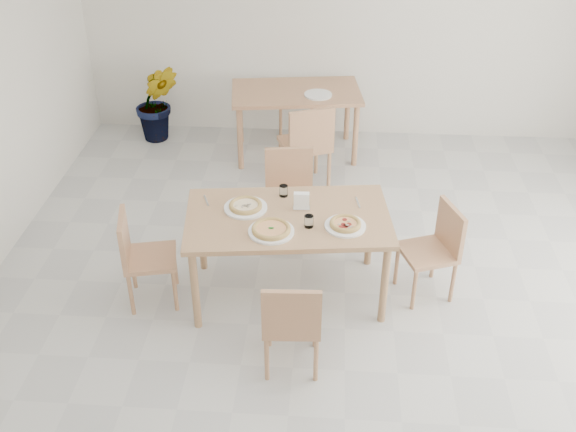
# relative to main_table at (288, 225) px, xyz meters

# --- Properties ---
(main_table) EXTENTS (1.66, 1.06, 0.75)m
(main_table) POSITION_rel_main_table_xyz_m (0.00, 0.00, 0.00)
(main_table) COLOR tan
(main_table) RESTS_ON ground
(chair_south) EXTENTS (0.41, 0.41, 0.80)m
(chair_south) POSITION_rel_main_table_xyz_m (0.09, -0.86, -0.21)
(chair_south) COLOR tan
(chair_south) RESTS_ON ground
(chair_north) EXTENTS (0.47, 0.47, 0.86)m
(chair_north) POSITION_rel_main_table_xyz_m (-0.04, 0.81, -0.17)
(chair_north) COLOR tan
(chair_north) RESTS_ON ground
(chair_west) EXTENTS (0.47, 0.47, 0.80)m
(chair_west) POSITION_rel_main_table_xyz_m (-1.14, -0.17, -0.21)
(chair_west) COLOR tan
(chair_west) RESTS_ON ground
(chair_east) EXTENTS (0.50, 0.50, 0.79)m
(chair_east) POSITION_rel_main_table_xyz_m (1.17, 0.11, -0.21)
(chair_east) COLOR tan
(chair_east) RESTS_ON ground
(plate_margherita) EXTENTS (0.34, 0.34, 0.02)m
(plate_margherita) POSITION_rel_main_table_xyz_m (-0.11, -0.23, 0.09)
(plate_margherita) COLOR white
(plate_margherita) RESTS_ON main_table
(plate_mushroom) EXTENTS (0.34, 0.34, 0.02)m
(plate_mushroom) POSITION_rel_main_table_xyz_m (-0.34, 0.08, 0.09)
(plate_mushroom) COLOR white
(plate_mushroom) RESTS_ON main_table
(plate_pepperoni) EXTENTS (0.31, 0.31, 0.02)m
(plate_pepperoni) POSITION_rel_main_table_xyz_m (0.44, -0.12, 0.09)
(plate_pepperoni) COLOR white
(plate_pepperoni) RESTS_ON main_table
(pizza_margherita) EXTENTS (0.36, 0.36, 0.03)m
(pizza_margherita) POSITION_rel_main_table_xyz_m (-0.11, -0.23, 0.11)
(pizza_margherita) COLOR #E3C16A
(pizza_margherita) RESTS_ON plate_margherita
(pizza_mushroom) EXTENTS (0.33, 0.33, 0.03)m
(pizza_mushroom) POSITION_rel_main_table_xyz_m (-0.34, 0.08, 0.11)
(pizza_mushroom) COLOR #E3C16A
(pizza_mushroom) RESTS_ON plate_mushroom
(pizza_pepperoni) EXTENTS (0.30, 0.30, 0.03)m
(pizza_pepperoni) POSITION_rel_main_table_xyz_m (0.44, -0.12, 0.11)
(pizza_pepperoni) COLOR #E3C16A
(pizza_pepperoni) RESTS_ON plate_pepperoni
(tumbler_a) EXTENTS (0.07, 0.07, 0.09)m
(tumbler_a) POSITION_rel_main_table_xyz_m (-0.06, 0.30, 0.12)
(tumbler_a) COLOR white
(tumbler_a) RESTS_ON main_table
(tumbler_b) EXTENTS (0.07, 0.07, 0.09)m
(tumbler_b) POSITION_rel_main_table_xyz_m (0.16, -0.13, 0.12)
(tumbler_b) COLOR white
(tumbler_b) RESTS_ON main_table
(napkin_holder) EXTENTS (0.13, 0.07, 0.15)m
(napkin_holder) POSITION_rel_main_table_xyz_m (0.10, 0.10, 0.15)
(napkin_holder) COLOR silver
(napkin_holder) RESTS_ON main_table
(fork_a) EXTENTS (0.04, 0.17, 0.01)m
(fork_a) POSITION_rel_main_table_xyz_m (0.54, 0.23, 0.08)
(fork_a) COLOR silver
(fork_a) RESTS_ON main_table
(fork_b) EXTENTS (0.07, 0.16, 0.01)m
(fork_b) POSITION_rel_main_table_xyz_m (-0.66, 0.17, 0.08)
(fork_b) COLOR silver
(fork_b) RESTS_ON main_table
(second_table) EXTENTS (1.47, 0.96, 0.75)m
(second_table) POSITION_rel_main_table_xyz_m (-0.09, 2.49, -0.01)
(second_table) COLOR tan
(second_table) RESTS_ON ground
(chair_back_s) EXTENTS (0.59, 0.59, 0.93)m
(chair_back_s) POSITION_rel_main_table_xyz_m (0.07, 1.70, -0.13)
(chair_back_s) COLOR tan
(chair_back_s) RESTS_ON ground
(chair_back_n) EXTENTS (0.43, 0.43, 0.87)m
(chair_back_n) POSITION_rel_main_table_xyz_m (-0.12, 3.19, -0.17)
(chair_back_n) COLOR tan
(chair_back_n) RESTS_ON ground
(plate_empty) EXTENTS (0.29, 0.29, 0.02)m
(plate_empty) POSITION_rel_main_table_xyz_m (0.15, 2.37, 0.09)
(plate_empty) COLOR white
(plate_empty) RESTS_ON second_table
(potted_plant) EXTENTS (0.57, 0.49, 0.91)m
(potted_plant) POSITION_rel_main_table_xyz_m (-1.70, 2.74, -0.22)
(potted_plant) COLOR #34631D
(potted_plant) RESTS_ON ground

